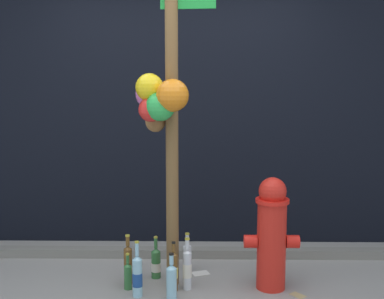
# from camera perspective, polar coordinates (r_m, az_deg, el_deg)

# --- Properties ---
(building_wall) EXTENTS (10.00, 0.20, 3.52)m
(building_wall) POSITION_cam_1_polar(r_m,az_deg,el_deg) (4.87, -1.61, 9.85)
(building_wall) COLOR black
(building_wall) RESTS_ON ground_plane
(curb_strip) EXTENTS (8.00, 0.12, 0.08)m
(curb_strip) POSITION_cam_1_polar(r_m,az_deg,el_deg) (4.59, -1.83, -11.86)
(curb_strip) COLOR slate
(curb_strip) RESTS_ON ground_plane
(memorial_post) EXTENTS (0.61, 0.46, 2.64)m
(memorial_post) POSITION_cam_1_polar(r_m,az_deg,el_deg) (3.67, -3.35, 7.34)
(memorial_post) COLOR brown
(memorial_post) RESTS_ON ground_plane
(fire_hydrant) EXTENTS (0.42, 0.26, 0.87)m
(fire_hydrant) POSITION_cam_1_polar(r_m,az_deg,el_deg) (3.85, 9.21, -9.50)
(fire_hydrant) COLOR red
(fire_hydrant) RESTS_ON ground_plane
(bottle_0) EXTENTS (0.06, 0.06, 0.38)m
(bottle_0) POSITION_cam_1_polar(r_m,az_deg,el_deg) (3.86, -2.14, -13.84)
(bottle_0) COLOR brown
(bottle_0) RESTS_ON ground_plane
(bottle_1) EXTENTS (0.08, 0.08, 0.42)m
(bottle_1) POSITION_cam_1_polar(r_m,az_deg,el_deg) (3.78, -6.35, -14.35)
(bottle_1) COLOR #93CCE0
(bottle_1) RESTS_ON ground_plane
(bottle_2) EXTENTS (0.08, 0.08, 0.35)m
(bottle_2) POSITION_cam_1_polar(r_m,az_deg,el_deg) (3.72, -2.39, -14.94)
(bottle_2) COLOR #93CCE0
(bottle_2) RESTS_ON ground_plane
(bottle_3) EXTENTS (0.07, 0.07, 0.40)m
(bottle_3) POSITION_cam_1_polar(r_m,az_deg,el_deg) (4.00, -7.42, -12.95)
(bottle_3) COLOR brown
(bottle_3) RESTS_ON ground_plane
(bottle_4) EXTENTS (0.07, 0.07, 0.41)m
(bottle_4) POSITION_cam_1_polar(r_m,az_deg,el_deg) (3.88, -0.55, -13.60)
(bottle_4) COLOR silver
(bottle_4) RESTS_ON ground_plane
(bottle_5) EXTENTS (0.08, 0.08, 0.35)m
(bottle_5) POSITION_cam_1_polar(r_m,az_deg,el_deg) (4.11, -4.20, -12.98)
(bottle_5) COLOR #337038
(bottle_5) RESTS_ON ground_plane
(bottle_6) EXTENTS (0.07, 0.07, 0.32)m
(bottle_6) POSITION_cam_1_polar(r_m,az_deg,el_deg) (4.26, -0.55, -12.18)
(bottle_6) COLOR silver
(bottle_6) RESTS_ON ground_plane
(bottle_7) EXTENTS (0.06, 0.06, 0.28)m
(bottle_7) POSITION_cam_1_polar(r_m,az_deg,el_deg) (3.93, -7.44, -14.24)
(bottle_7) COLOR #337038
(bottle_7) RESTS_ON ground_plane
(litter_0) EXTENTS (0.13, 0.13, 0.01)m
(litter_0) POSITION_cam_1_polar(r_m,az_deg,el_deg) (3.91, 12.16, -16.16)
(litter_0) COLOR tan
(litter_0) RESTS_ON ground_plane
(litter_1) EXTENTS (0.16, 0.14, 0.01)m
(litter_1) POSITION_cam_1_polar(r_m,az_deg,el_deg) (4.23, 1.00, -14.12)
(litter_1) COLOR silver
(litter_1) RESTS_ON ground_plane
(litter_3) EXTENTS (0.13, 0.13, 0.01)m
(litter_3) POSITION_cam_1_polar(r_m,az_deg,el_deg) (4.65, -1.17, -12.08)
(litter_3) COLOR tan
(litter_3) RESTS_ON ground_plane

